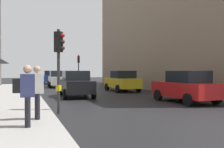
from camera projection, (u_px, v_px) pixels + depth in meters
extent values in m
plane|color=black|center=(204.00, 121.00, 9.15)|extent=(120.00, 120.00, 0.00)
cube|color=#A8A5A0|center=(11.00, 105.00, 12.68)|extent=(3.29, 40.00, 0.16)
cube|color=gray|center=(196.00, 24.00, 26.83)|extent=(12.00, 26.43, 13.05)
cylinder|color=#2D2D2D|center=(79.00, 70.00, 31.74)|extent=(0.12, 0.12, 3.68)
cube|color=black|center=(79.00, 59.00, 31.72)|extent=(0.25, 0.31, 0.84)
cube|color=yellow|center=(79.00, 77.00, 31.75)|extent=(0.20, 0.16, 0.24)
sphere|color=red|center=(79.00, 57.00, 31.54)|extent=(0.18, 0.18, 0.18)
sphere|color=#2D231E|center=(79.00, 59.00, 31.54)|extent=(0.18, 0.18, 0.18)
sphere|color=#2D231E|center=(79.00, 61.00, 31.54)|extent=(0.18, 0.18, 0.18)
cylinder|color=#2D2D2D|center=(59.00, 71.00, 10.79)|extent=(0.12, 0.12, 3.47)
cube|color=black|center=(58.00, 42.00, 10.77)|extent=(0.38, 0.37, 0.84)
cube|color=yellow|center=(59.00, 88.00, 10.80)|extent=(0.25, 0.26, 0.24)
sphere|color=red|center=(63.00, 35.00, 10.71)|extent=(0.18, 0.18, 0.18)
sphere|color=#2D231E|center=(63.00, 42.00, 10.72)|extent=(0.18, 0.18, 0.18)
sphere|color=#2D231E|center=(63.00, 48.00, 10.72)|extent=(0.18, 0.18, 0.18)
cube|color=black|center=(76.00, 86.00, 17.58)|extent=(1.97, 4.27, 0.80)
cube|color=black|center=(76.00, 75.00, 17.81)|extent=(1.68, 2.07, 0.64)
cylinder|color=black|center=(94.00, 93.00, 16.55)|extent=(0.25, 0.65, 0.64)
cylinder|color=black|center=(65.00, 94.00, 16.03)|extent=(0.25, 0.65, 0.64)
cylinder|color=black|center=(86.00, 90.00, 19.14)|extent=(0.25, 0.65, 0.64)
cylinder|color=black|center=(61.00, 91.00, 18.62)|extent=(0.25, 0.65, 0.64)
cube|color=navy|center=(51.00, 78.00, 35.18)|extent=(2.05, 4.30, 0.80)
cube|color=black|center=(51.00, 73.00, 35.41)|extent=(1.72, 2.09, 0.64)
cylinder|color=black|center=(58.00, 82.00, 34.13)|extent=(0.26, 0.65, 0.64)
cylinder|color=black|center=(44.00, 82.00, 33.64)|extent=(0.26, 0.65, 0.64)
cylinder|color=black|center=(57.00, 81.00, 36.73)|extent=(0.26, 0.65, 0.64)
cylinder|color=black|center=(44.00, 81.00, 36.24)|extent=(0.26, 0.65, 0.64)
cube|color=red|center=(185.00, 89.00, 14.55)|extent=(2.08, 4.31, 0.80)
cube|color=black|center=(188.00, 77.00, 14.31)|extent=(1.73, 2.10, 0.64)
cylinder|color=black|center=(158.00, 95.00, 15.44)|extent=(0.26, 0.65, 0.64)
cylinder|color=black|center=(183.00, 94.00, 16.15)|extent=(0.26, 0.65, 0.64)
cylinder|color=black|center=(188.00, 100.00, 12.96)|extent=(0.26, 0.65, 0.64)
cylinder|color=black|center=(216.00, 98.00, 13.66)|extent=(0.26, 0.65, 0.64)
cube|color=silver|center=(58.00, 80.00, 27.84)|extent=(1.94, 4.26, 0.80)
cube|color=black|center=(58.00, 74.00, 28.07)|extent=(1.67, 2.05, 0.64)
cylinder|color=black|center=(68.00, 85.00, 26.82)|extent=(0.24, 0.65, 0.64)
cylinder|color=black|center=(50.00, 85.00, 26.29)|extent=(0.24, 0.65, 0.64)
cylinder|color=black|center=(65.00, 83.00, 29.40)|extent=(0.24, 0.65, 0.64)
cylinder|color=black|center=(49.00, 84.00, 28.87)|extent=(0.24, 0.65, 0.64)
cube|color=yellow|center=(122.00, 83.00, 22.45)|extent=(1.89, 4.24, 0.80)
cube|color=black|center=(123.00, 74.00, 22.21)|extent=(1.64, 2.04, 0.64)
cylinder|color=black|center=(107.00, 87.00, 23.41)|extent=(0.23, 0.64, 0.64)
cylinder|color=black|center=(125.00, 86.00, 24.04)|extent=(0.23, 0.64, 0.64)
cylinder|color=black|center=(118.00, 89.00, 20.88)|extent=(0.23, 0.64, 0.64)
cylinder|color=black|center=(138.00, 88.00, 21.51)|extent=(0.23, 0.64, 0.64)
cylinder|color=black|center=(37.00, 106.00, 8.77)|extent=(0.16, 0.16, 0.85)
cylinder|color=black|center=(38.00, 107.00, 8.58)|extent=(0.16, 0.16, 0.85)
cube|color=silver|center=(37.00, 84.00, 8.66)|extent=(0.40, 0.26, 0.66)
sphere|color=tan|center=(37.00, 69.00, 8.66)|extent=(0.24, 0.24, 0.24)
cube|color=black|center=(28.00, 84.00, 8.56)|extent=(0.20, 0.28, 0.40)
cylinder|color=black|center=(28.00, 111.00, 7.58)|extent=(0.16, 0.16, 0.85)
cylinder|color=black|center=(28.00, 112.00, 7.39)|extent=(0.16, 0.16, 0.85)
cube|color=navy|center=(28.00, 86.00, 7.48)|extent=(0.41, 0.27, 0.66)
sphere|color=tan|center=(27.00, 69.00, 7.47)|extent=(0.24, 0.24, 0.24)
cube|color=black|center=(16.00, 86.00, 7.39)|extent=(0.21, 0.28, 0.40)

